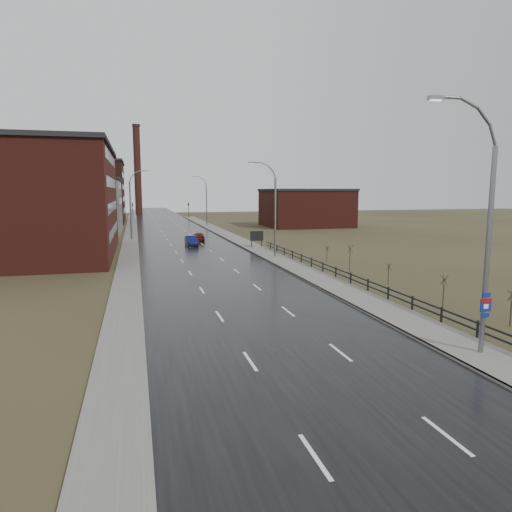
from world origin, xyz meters
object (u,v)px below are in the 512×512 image
billboard (257,237)px  car_far (199,237)px  streetlight_main (483,232)px  car_near (191,241)px

billboard → car_far: size_ratio=0.58×
streetlight_main → car_near: size_ratio=2.75×
streetlight_main → car_far: 55.48m
billboard → car_near: (-8.59, 4.72, -0.92)m
streetlight_main → car_near: bearing=99.3°
billboard → car_near: billboard is taller
streetlight_main → billboard: size_ratio=5.01×
car_far → billboard: bearing=122.7°
car_near → streetlight_main: bearing=-81.8°
billboard → car_near: 9.85m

